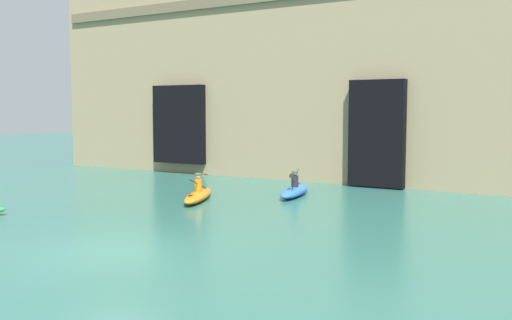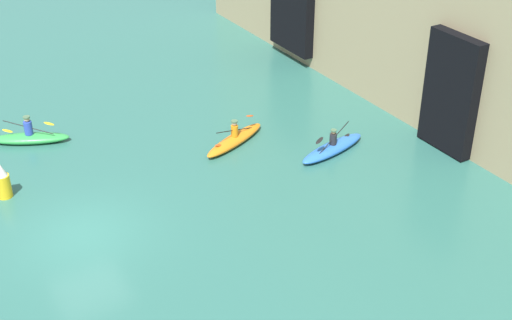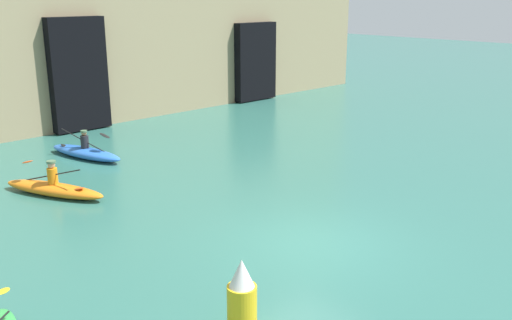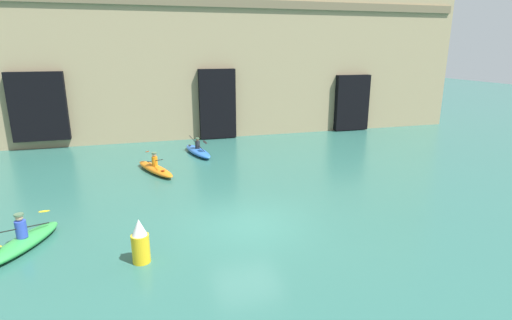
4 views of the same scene
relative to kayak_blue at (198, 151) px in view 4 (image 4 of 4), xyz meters
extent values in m
plane|color=#2D665B|center=(0.27, -10.52, -0.22)|extent=(120.00, 120.00, 0.00)
cube|color=#9E8966|center=(1.54, 7.41, 7.58)|extent=(39.08, 6.23, 15.58)
cube|color=brown|center=(1.54, 4.24, 8.87)|extent=(38.30, 0.24, 0.54)
cube|color=black|center=(-9.23, 4.14, 2.49)|extent=(3.28, 0.70, 4.27)
cube|color=black|center=(2.04, 4.14, 2.24)|extent=(2.53, 0.70, 4.80)
cube|color=black|center=(12.54, 4.14, 1.94)|extent=(2.71, 0.70, 4.20)
ellipsoid|color=blue|center=(0.00, 0.00, -0.03)|extent=(1.55, 3.54, 0.38)
cylinder|color=#232328|center=(0.00, 0.00, 0.39)|extent=(0.29, 0.29, 0.45)
sphere|color=#9E704C|center=(0.00, 0.00, 0.71)|extent=(0.19, 0.19, 0.19)
cylinder|color=#4C6B4C|center=(0.00, 0.00, 0.78)|extent=(0.23, 0.23, 0.06)
cylinder|color=black|center=(0.00, 0.00, 0.41)|extent=(0.75, 2.05, 0.74)
ellipsoid|color=black|center=(0.32, -0.91, 0.73)|extent=(0.31, 0.47, 0.18)
ellipsoid|color=black|center=(-0.32, 0.91, 0.10)|extent=(0.31, 0.47, 0.18)
ellipsoid|color=green|center=(-7.07, -10.21, -0.02)|extent=(2.15, 3.23, 0.40)
cylinder|color=#2D47B7|center=(-7.07, -10.21, 0.46)|extent=(0.34, 0.34, 0.57)
sphere|color=tan|center=(-7.07, -10.21, 0.86)|extent=(0.23, 0.23, 0.23)
cylinder|color=#4C6B4C|center=(-7.07, -10.21, 0.96)|extent=(0.28, 0.28, 0.06)
cylinder|color=black|center=(-7.07, -10.21, 0.49)|extent=(1.28, 1.67, 0.53)
ellipsoid|color=yellow|center=(-6.51, -9.48, 0.71)|extent=(0.41, 0.46, 0.15)
ellipsoid|color=orange|center=(-2.64, -3.03, -0.03)|extent=(2.06, 3.51, 0.38)
cylinder|color=orange|center=(-2.64, -3.03, 0.39)|extent=(0.29, 0.29, 0.47)
sphere|color=tan|center=(-2.64, -3.03, 0.74)|extent=(0.22, 0.22, 0.22)
cylinder|color=#4C6B4C|center=(-2.64, -3.03, 0.83)|extent=(0.27, 0.27, 0.06)
cylinder|color=black|center=(-2.64, -3.03, 0.42)|extent=(0.78, 2.07, 0.66)
ellipsoid|color=#D84C19|center=(-2.31, -3.94, 0.14)|extent=(0.32, 0.47, 0.17)
ellipsoid|color=#D84C19|center=(-2.97, -2.11, 0.70)|extent=(0.32, 0.47, 0.17)
cylinder|color=yellow|center=(-3.43, -12.13, 0.23)|extent=(0.53, 0.53, 0.89)
cone|color=white|center=(-3.43, -12.13, 0.93)|extent=(0.45, 0.45, 0.51)
camera|label=1|loc=(10.55, -20.62, 3.31)|focal=40.00mm
camera|label=2|loc=(19.90, -15.46, 13.82)|focal=50.00mm
camera|label=3|loc=(-9.44, -18.70, 5.59)|focal=40.00mm
camera|label=4|loc=(-3.11, -23.43, 6.02)|focal=28.00mm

